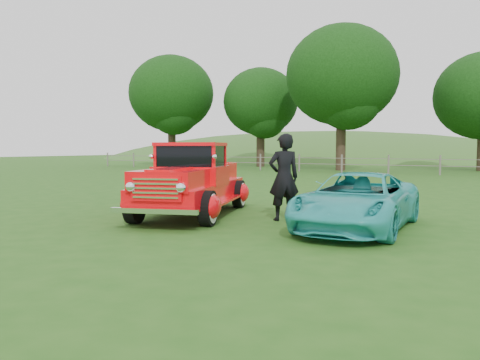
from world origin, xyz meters
The scene contains 9 objects.
ground centered at (0.00, 0.00, 0.00)m, with size 140.00×140.00×0.00m, color #235416.
distant_hills centered at (-4.08, 59.46, -4.55)m, with size 116.00×60.00×18.00m.
fence_line centered at (0.00, 22.00, 0.60)m, with size 48.00×0.12×1.20m.
tree_far_west centered at (-20.00, 26.00, 6.49)m, with size 7.60×7.60×9.93m.
tree_mid_west centered at (-12.00, 28.00, 5.55)m, with size 6.40×6.40×8.46m.
tree_near_west centered at (-4.00, 25.00, 6.80)m, with size 8.00×8.00×10.42m.
red_pickup centered at (-0.47, 1.24, 0.80)m, with size 3.25×5.28×1.78m.
teal_sedan centered at (3.62, 1.22, 0.58)m, with size 1.91×4.15×1.15m, color #2DB6B3.
man centered at (1.84, 1.55, 0.99)m, with size 0.72×0.47×1.98m, color black.
Camera 1 is at (6.12, -8.17, 1.66)m, focal length 35.00 mm.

